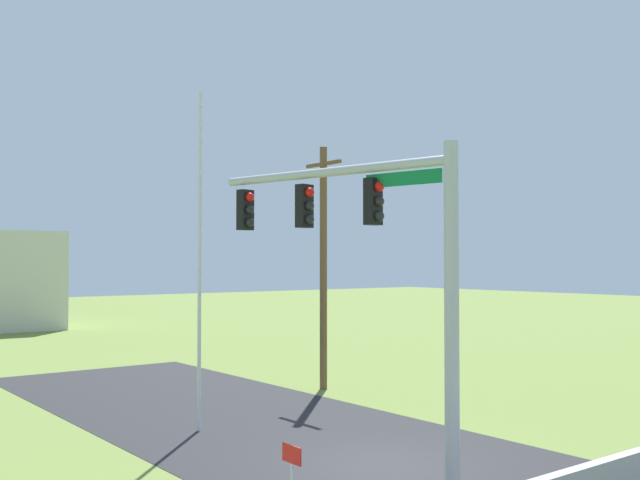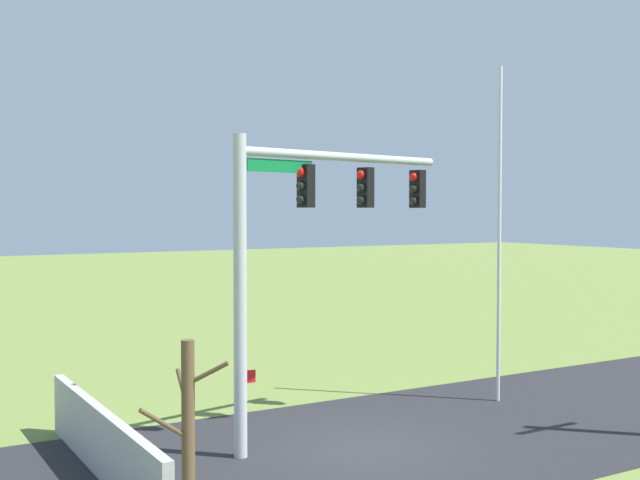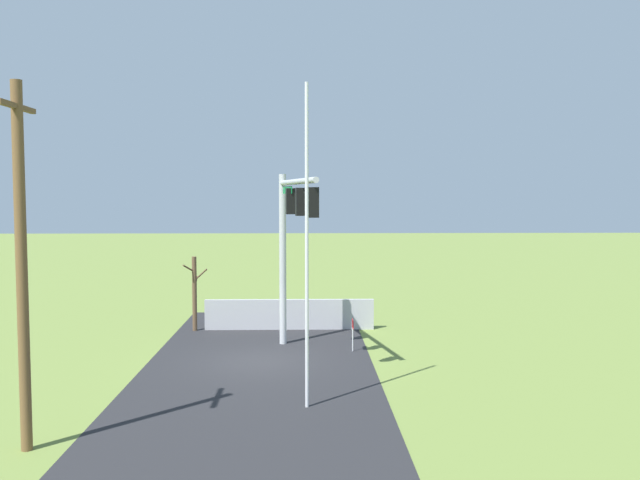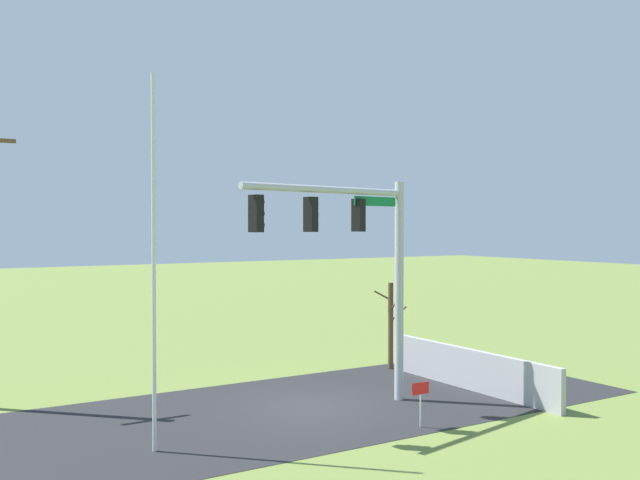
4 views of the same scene
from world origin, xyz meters
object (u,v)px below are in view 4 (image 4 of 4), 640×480
signal_mast (359,247)px  flagpole (154,263)px  open_sign (420,394)px  bare_tree (391,324)px

signal_mast → flagpole: (-6.36, -0.57, -0.27)m
flagpole → open_sign: bearing=-14.8°
signal_mast → flagpole: flagpole is taller
signal_mast → flagpole: 6.39m
signal_mast → open_sign: 4.55m
flagpole → open_sign: (6.73, -1.78, -3.62)m
bare_tree → open_sign: bearing=-121.4°
bare_tree → open_sign: 7.84m
bare_tree → signal_mast: bearing=-135.8°
flagpole → open_sign: flagpole is taller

